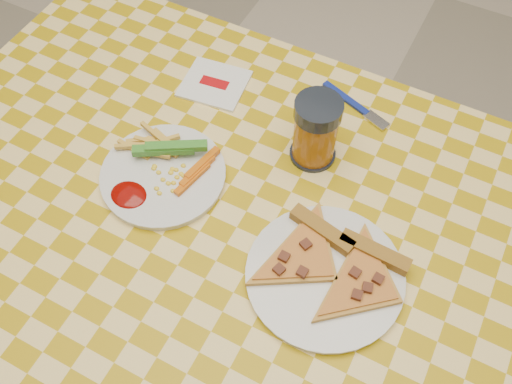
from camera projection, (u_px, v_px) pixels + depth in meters
ground at (244, 361)px, 1.59m from camera, size 8.00×8.00×0.00m
table at (238, 248)px, 1.01m from camera, size 1.28×0.88×0.76m
plate_left at (163, 176)px, 1.00m from camera, size 0.27×0.27×0.01m
plate_right at (325, 276)px, 0.90m from camera, size 0.25×0.25×0.01m
fries_veggies at (163, 162)px, 1.00m from camera, size 0.20×0.18×0.04m
pizza_slices at (332, 265)px, 0.89m from camera, size 0.27×0.25×0.02m
drink_glass at (316, 131)px, 0.98m from camera, size 0.08×0.08×0.14m
napkin at (214, 84)px, 1.13m from camera, size 0.14×0.13×0.01m
fork at (356, 105)px, 1.10m from camera, size 0.15×0.07×0.01m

